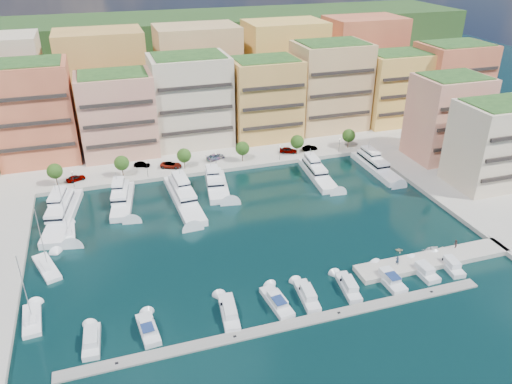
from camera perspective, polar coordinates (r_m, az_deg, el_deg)
ground at (r=107.16m, az=-0.58°, el=-4.35°), size 400.00×400.00×0.00m
north_quay at (r=161.67m, az=-7.16°, el=6.73°), size 220.00×64.00×2.00m
hillside at (r=206.79m, az=-9.84°, el=11.13°), size 240.00×40.00×58.00m
south_pontoon at (r=83.67m, az=3.71°, el=-15.00°), size 72.00×2.20×0.35m
finger_pier at (r=103.15m, az=19.55°, el=-7.54°), size 32.00×5.00×2.00m
apartment_1 at (r=146.36m, az=-23.97°, el=8.30°), size 20.00×16.50×26.80m
apartment_2 at (r=144.08m, az=-15.57°, el=8.55°), size 20.00×15.50×22.80m
apartment_3 at (r=147.60m, az=-7.46°, el=10.37°), size 22.00×16.50×25.80m
apartment_4 at (r=151.31m, az=1.04°, el=10.62°), size 20.00×15.50×23.80m
apartment_5 at (r=160.82m, az=8.42°, el=11.91°), size 22.00×16.50×26.80m
apartment_6 at (r=170.28m, az=15.50°, el=11.38°), size 20.00×15.50×22.80m
apartment_7 at (r=179.99m, az=21.38°, el=11.68°), size 22.00×16.50×24.80m
apartment_east_a at (r=145.96m, az=21.02°, el=7.96°), size 18.00×14.50×22.80m
apartment_east_b at (r=133.64m, az=25.52°, el=4.92°), size 18.00×14.50×20.80m
backblock_1 at (r=166.14m, az=-16.99°, el=12.13°), size 26.00×18.00×30.00m
backblock_2 at (r=169.15m, az=-6.60°, el=13.37°), size 26.00×18.00×30.00m
backblock_3 at (r=177.26m, az=3.22°, el=14.14°), size 26.00×18.00×30.00m
backblock_4 at (r=189.82m, az=12.01°, el=14.50°), size 26.00×18.00×30.00m
tree_0 at (r=131.87m, az=-22.01°, el=2.22°), size 3.80×3.80×5.65m
tree_1 at (r=131.24m, az=-15.11°, el=3.21°), size 3.80×3.80×5.65m
tree_2 at (r=132.55m, az=-8.23°, el=4.15°), size 3.80×3.80×5.65m
tree_3 at (r=135.75m, az=-1.56°, el=5.00°), size 3.80×3.80×5.65m
tree_4 at (r=140.71m, az=4.73°, el=5.74°), size 3.80×3.80×5.65m
tree_5 at (r=147.25m, az=10.55°, el=6.36°), size 3.80×3.80×5.65m
lamppost_0 at (r=129.79m, az=-20.24°, el=1.70°), size 0.30×0.30×4.20m
lamppost_1 at (r=129.76m, az=-12.36°, el=2.82°), size 0.30×0.30×4.20m
lamppost_2 at (r=132.21m, az=-4.61°, el=3.86°), size 0.30×0.30×4.20m
lamppost_3 at (r=137.00m, az=2.75°, el=4.78°), size 0.30×0.30×4.20m
lamppost_4 at (r=143.90m, az=9.52°, el=5.56°), size 0.30×0.30×4.20m
yacht_0 at (r=119.22m, az=-21.23°, el=-2.21°), size 8.88×24.59×7.30m
yacht_1 at (r=121.26m, az=-15.02°, el=-0.76°), size 7.01×18.25×7.30m
yacht_2 at (r=119.41m, az=-8.32°, el=-0.45°), size 6.03×24.98×7.30m
yacht_3 at (r=124.32m, az=-4.55°, el=0.94°), size 7.13×16.75×7.30m
yacht_5 at (r=131.01m, az=6.94°, el=2.26°), size 5.85×19.51×7.30m
yacht_6 at (r=137.91m, az=13.42°, el=3.00°), size 4.52×20.59×7.30m
cruiser_0 at (r=84.04m, az=-18.27°, el=-15.92°), size 2.97×7.47×2.55m
cruiser_1 at (r=83.78m, az=-12.22°, el=-15.11°), size 3.32×7.76×2.66m
cruiser_3 at (r=85.17m, az=-3.10°, el=-13.58°), size 3.55×9.34×2.55m
cruiser_4 at (r=87.07m, az=2.41°, el=-12.47°), size 3.64×8.78×2.66m
cruiser_5 at (r=88.79m, az=5.86°, el=-11.72°), size 3.12×8.54×2.55m
cruiser_6 at (r=91.72m, az=10.50°, el=-10.63°), size 3.38×8.51×2.55m
cruiser_7 at (r=95.26m, az=14.88°, el=-9.53°), size 3.04×8.64×2.66m
cruiser_8 at (r=99.05m, az=18.56°, el=-8.56°), size 3.01×7.21×2.55m
cruiser_9 at (r=102.30m, az=21.28°, el=-7.82°), size 3.18×7.48×2.55m
sailboat_0 at (r=91.50m, az=-24.22°, el=-13.27°), size 3.36×8.21×13.20m
sailboat_1 at (r=103.03m, az=-22.80°, el=-8.03°), size 5.85×10.24×13.20m
sailboat_2 at (r=112.40m, az=-20.66°, el=-4.49°), size 2.95×8.56×13.20m
tender_3 at (r=107.32m, az=20.58°, el=-6.01°), size 1.77×1.59×0.84m
tender_1 at (r=104.02m, az=16.04°, el=-6.37°), size 1.97×1.85×0.83m
tender_2 at (r=105.88m, az=19.43°, el=-6.29°), size 4.65×3.96×0.82m
car_0 at (r=133.56m, az=-19.91°, el=1.51°), size 5.00×3.47×1.58m
car_1 at (r=136.78m, az=-12.92°, el=3.07°), size 4.38×2.79×1.36m
car_2 at (r=134.84m, az=-9.71°, el=3.07°), size 6.14×4.43×1.55m
car_3 at (r=138.39m, az=-4.65°, el=4.05°), size 5.92×4.19×1.59m
car_4 at (r=142.53m, az=3.68°, el=4.80°), size 5.21×3.73×1.65m
car_5 at (r=144.90m, az=6.18°, el=5.03°), size 4.30×1.55×1.41m
person_0 at (r=98.04m, az=15.86°, el=-7.53°), size 0.81×0.79×1.87m
person_1 at (r=106.76m, az=21.83°, el=-5.52°), size 1.06×0.98×1.74m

